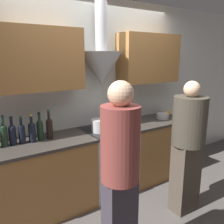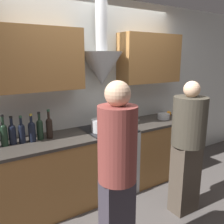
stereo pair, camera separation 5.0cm
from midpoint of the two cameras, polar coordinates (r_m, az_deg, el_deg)
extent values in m
plane|color=#4C4744|center=(3.32, 1.58, -20.25)|extent=(12.00, 12.00, 0.00)
cube|color=silver|center=(3.35, -4.49, 4.06)|extent=(8.40, 0.06, 2.60)
cone|color=#B7BABC|center=(3.15, -3.00, 10.40)|extent=(0.55, 0.55, 0.43)
cylinder|color=#B7BABC|center=(3.17, -3.12, 20.28)|extent=(0.15, 0.15, 0.66)
cube|color=#9E6B38|center=(2.81, -19.02, 11.90)|extent=(1.11, 0.32, 0.70)
cube|color=#9E6B38|center=(3.63, 8.41, 12.59)|extent=(0.99, 0.32, 0.70)
cube|color=#9E6B38|center=(3.01, -16.25, -15.11)|extent=(1.11, 0.60, 0.86)
cube|color=#38332D|center=(2.83, -16.83, -7.13)|extent=(1.14, 0.62, 0.03)
cube|color=#9E6B38|center=(3.79, 9.23, -8.69)|extent=(0.99, 0.60, 0.86)
cube|color=#38332D|center=(3.65, 9.48, -2.19)|extent=(1.01, 0.62, 0.03)
cube|color=#B7BABC|center=(3.33, -1.41, -11.57)|extent=(0.64, 0.60, 0.87)
cube|color=black|center=(3.12, 1.54, -14.04)|extent=(0.45, 0.01, 0.39)
cube|color=black|center=(3.17, -1.45, -4.24)|extent=(0.64, 0.60, 0.02)
cube|color=#B7BABC|center=(3.41, -3.85, -4.06)|extent=(0.64, 0.06, 0.10)
cylinder|color=black|center=(2.79, -24.98, -5.57)|extent=(0.08, 0.08, 0.20)
sphere|color=black|center=(2.76, -25.18, -3.55)|extent=(0.07, 0.07, 0.07)
cylinder|color=black|center=(2.74, -25.32, -2.18)|extent=(0.03, 0.03, 0.10)
cylinder|color=black|center=(2.72, -25.45, -0.91)|extent=(0.03, 0.03, 0.02)
cylinder|color=black|center=(2.81, -23.26, -5.45)|extent=(0.08, 0.08, 0.18)
sphere|color=black|center=(2.78, -23.43, -3.65)|extent=(0.08, 0.08, 0.08)
cylinder|color=black|center=(2.77, -23.55, -2.40)|extent=(0.03, 0.03, 0.09)
cylinder|color=black|center=(2.75, -23.66, -1.27)|extent=(0.03, 0.03, 0.02)
cylinder|color=black|center=(2.81, -21.31, -5.27)|extent=(0.07, 0.07, 0.19)
sphere|color=black|center=(2.78, -21.47, -3.46)|extent=(0.07, 0.07, 0.07)
cylinder|color=black|center=(2.77, -21.57, -2.27)|extent=(0.03, 0.03, 0.09)
cylinder|color=#234C33|center=(2.75, -21.67, -1.19)|extent=(0.03, 0.03, 0.02)
cylinder|color=black|center=(2.82, -19.13, -4.97)|extent=(0.08, 0.08, 0.19)
sphere|color=black|center=(2.79, -19.28, -3.09)|extent=(0.08, 0.08, 0.08)
cylinder|color=black|center=(2.77, -19.38, -1.84)|extent=(0.03, 0.03, 0.09)
cylinder|color=gold|center=(2.76, -19.47, -0.71)|extent=(0.03, 0.03, 0.02)
cylinder|color=black|center=(2.86, -17.38, -4.49)|extent=(0.07, 0.07, 0.20)
sphere|color=black|center=(2.83, -17.52, -2.57)|extent=(0.07, 0.07, 0.07)
cylinder|color=black|center=(2.82, -17.61, -1.37)|extent=(0.03, 0.03, 0.09)
cylinder|color=black|center=(2.81, -17.68, -0.28)|extent=(0.03, 0.03, 0.02)
cylinder|color=black|center=(2.87, -15.28, -4.20)|extent=(0.07, 0.07, 0.21)
sphere|color=black|center=(2.85, -15.40, -2.22)|extent=(0.07, 0.07, 0.07)
cylinder|color=black|center=(2.83, -15.49, -0.89)|extent=(0.03, 0.03, 0.10)
cylinder|color=#234C33|center=(2.82, -15.57, 0.33)|extent=(0.03, 0.03, 0.02)
cylinder|color=#B7BABC|center=(3.04, -3.45, -3.23)|extent=(0.23, 0.23, 0.16)
cylinder|color=#B7BABC|center=(3.23, 0.77, -3.04)|extent=(0.25, 0.25, 0.07)
sphere|color=orange|center=(3.94, 12.89, -0.32)|extent=(0.08, 0.08, 0.08)
cylinder|color=#B7BABC|center=(3.73, 11.73, -0.98)|extent=(0.18, 0.18, 0.08)
cube|color=silver|center=(3.56, 5.44, -2.08)|extent=(0.15, 0.10, 0.01)
cube|color=black|center=(3.46, 4.66, -2.54)|extent=(0.09, 0.06, 0.01)
cylinder|color=brown|center=(1.79, 1.19, -7.73)|extent=(0.30, 0.30, 0.59)
sphere|color=#E0B28E|center=(1.70, 1.25, 4.42)|extent=(0.19, 0.19, 0.19)
cube|color=#473D33|center=(3.06, 16.73, -14.85)|extent=(0.32, 0.21, 0.84)
cylinder|color=#3D382D|center=(2.80, 17.67, -2.09)|extent=(0.38, 0.38, 0.56)
sphere|color=#E0B28E|center=(2.73, 18.20, 5.26)|extent=(0.18, 0.18, 0.18)
camera|label=1|loc=(0.03, -90.48, -0.11)|focal=38.00mm
camera|label=2|loc=(0.03, 89.52, 0.11)|focal=38.00mm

